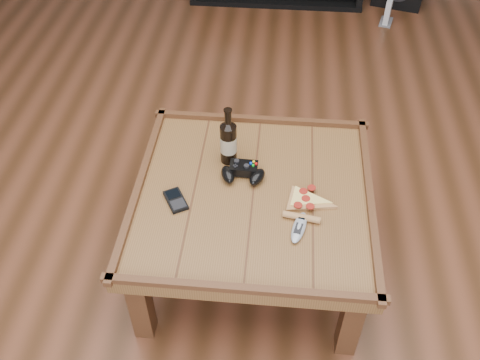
# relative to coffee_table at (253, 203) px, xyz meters

# --- Properties ---
(ground) EXTENTS (6.00, 6.00, 0.00)m
(ground) POSITION_rel_coffee_table_xyz_m (0.00, 0.00, -0.39)
(ground) COLOR #452613
(ground) RESTS_ON ground
(coffee_table) EXTENTS (1.03, 1.03, 0.48)m
(coffee_table) POSITION_rel_coffee_table_xyz_m (0.00, 0.00, 0.00)
(coffee_table) COLOR brown
(coffee_table) RESTS_ON ground
(beer_bottle) EXTENTS (0.07, 0.07, 0.28)m
(beer_bottle) POSITION_rel_coffee_table_xyz_m (-0.12, 0.20, 0.17)
(beer_bottle) COLOR black
(beer_bottle) RESTS_ON coffee_table
(game_controller) EXTENTS (0.21, 0.14, 0.06)m
(game_controller) POSITION_rel_coffee_table_xyz_m (-0.05, 0.09, 0.09)
(game_controller) COLOR black
(game_controller) RESTS_ON coffee_table
(pizza_slice) EXTENTS (0.21, 0.29, 0.03)m
(pizza_slice) POSITION_rel_coffee_table_xyz_m (0.22, -0.04, 0.07)
(pizza_slice) COLOR tan
(pizza_slice) RESTS_ON coffee_table
(smartphone) EXTENTS (0.12, 0.15, 0.02)m
(smartphone) POSITION_rel_coffee_table_xyz_m (-0.32, -0.08, 0.07)
(smartphone) COLOR black
(smartphone) RESTS_ON coffee_table
(remote_control) EXTENTS (0.09, 0.17, 0.02)m
(remote_control) POSITION_rel_coffee_table_xyz_m (0.19, -0.18, 0.07)
(remote_control) COLOR #9AA1A8
(remote_control) RESTS_ON coffee_table
(game_console) EXTENTS (0.13, 0.18, 0.20)m
(game_console) POSITION_rel_coffee_table_xyz_m (0.88, 2.38, -0.30)
(game_console) COLOR slate
(game_console) RESTS_ON ground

